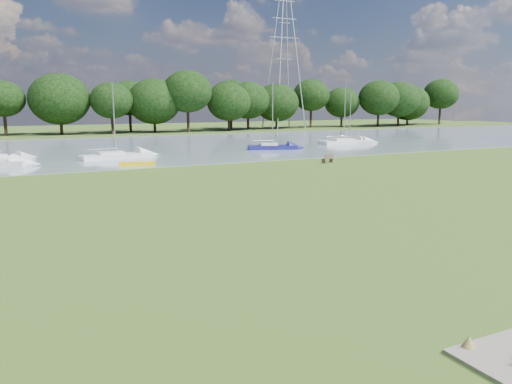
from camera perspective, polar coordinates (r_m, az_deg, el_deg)
name	(u,v)px	position (r m, az deg, el deg)	size (l,w,h in m)	color
ground	(267,224)	(23.13, 1.29, -3.72)	(220.00, 220.00, 0.00)	#5D7228
river	(104,149)	(62.96, -16.97, 4.73)	(220.00, 40.00, 0.10)	slate
far_bank	(73,135)	(92.59, -20.19, 6.18)	(220.00, 20.00, 0.40)	#4C6626
riverbank_bench	(328,159)	(46.78, 8.23, 3.81)	(1.38, 0.80, 0.82)	brown
kayak	(137,164)	(45.32, -13.41, 3.17)	(3.16, 0.74, 0.32)	yellow
pylon	(284,36)	(104.30, 3.27, 17.39)	(6.47, 4.54, 29.61)	#ABACAC
tree_line	(125,96)	(89.83, -14.78, 10.57)	(159.15, 9.19, 11.12)	black
sailboat_1	(115,154)	(51.43, -15.81, 4.16)	(7.16, 3.07, 7.41)	silver
sailboat_3	(349,141)	(68.85, 10.57, 5.81)	(6.27, 3.73, 6.71)	silver
sailboat_5	(343,141)	(67.98, 9.96, 5.81)	(7.22, 2.33, 8.57)	silver
sailboat_6	(272,146)	(59.14, 1.82, 5.33)	(5.99, 3.27, 7.78)	navy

